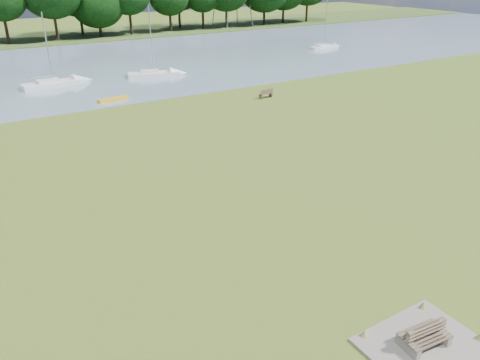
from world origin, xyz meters
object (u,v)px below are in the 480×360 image
sailboat_0 (153,72)px  kayak (113,99)px  bench_pair (425,336)px  sailboat_5 (324,46)px  riverbank_bench (266,94)px  sailboat_4 (52,82)px

sailboat_0 → kayak: bearing=-115.9°
bench_pair → sailboat_5: 64.56m
sailboat_0 → sailboat_5: size_ratio=1.08×
sailboat_0 → sailboat_5: (31.01, 4.86, -0.05)m
kayak → sailboat_5: (38.60, 13.26, 0.25)m
sailboat_5 → kayak: bearing=-163.5°
bench_pair → riverbank_bench: bearing=70.8°
kayak → sailboat_0: size_ratio=0.37×
kayak → sailboat_0: sailboat_0 is taller
sailboat_0 → bench_pair: bearing=-83.8°
riverbank_bench → bench_pair: bearing=-119.2°
sailboat_0 → riverbank_bench: bearing=-51.9°
sailboat_0 → sailboat_4: size_ratio=1.04×
sailboat_4 → kayak: bearing=-73.5°
sailboat_5 → riverbank_bench: bearing=-143.5°
riverbank_bench → kayak: (-13.71, 6.88, -0.27)m
bench_pair → sailboat_4: 47.47m
bench_pair → kayak: 38.01m
bench_pair → sailboat_0: 47.12m
bench_pair → sailboat_4: sailboat_4 is taller
riverbank_bench → sailboat_4: 23.92m
riverbank_bench → kayak: bearing=149.0°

